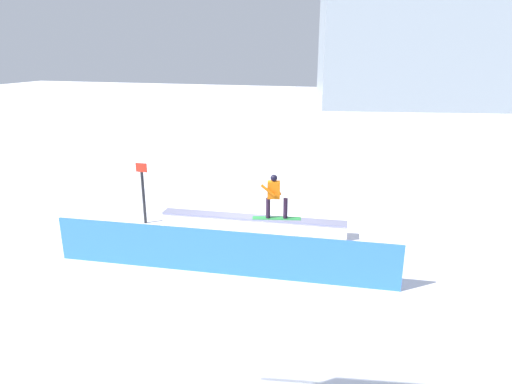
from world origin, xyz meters
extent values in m
plane|color=white|center=(0.00, 0.00, 0.00)|extent=(120.00, 120.00, 0.00)
cube|color=white|center=(0.00, 0.00, 0.25)|extent=(6.18, 0.93, 0.49)
cube|color=white|center=(0.00, 0.00, 0.12)|extent=(6.19, 0.94, 0.12)
cube|color=gray|center=(0.00, 0.00, 0.51)|extent=(6.18, 0.99, 0.04)
cube|color=green|center=(-0.80, -0.06, 0.54)|extent=(1.59, 0.64, 0.01)
cylinder|color=#271729|center=(-0.53, 0.00, 0.89)|extent=(0.17, 0.17, 0.68)
cylinder|color=#271729|center=(-1.08, -0.13, 0.89)|extent=(0.17, 0.17, 0.68)
cube|color=orange|center=(-0.70, -0.04, 1.51)|extent=(0.44, 0.33, 0.57)
sphere|color=black|center=(-0.70, -0.04, 1.90)|extent=(0.22, 0.22, 0.22)
cylinder|color=orange|center=(-0.56, 0.16, 1.54)|extent=(0.49, 0.20, 0.42)
cylinder|color=orange|center=(-0.76, -0.22, 1.54)|extent=(0.31, 0.16, 0.54)
cube|color=#97A6B2|center=(-4.40, 9.92, 6.03)|extent=(2.02, 1.69, 1.10)
cube|color=#3376E5|center=(0.00, 3.06, 0.63)|extent=(9.38, 0.81, 1.26)
cylinder|color=#262628|center=(3.82, 0.29, 0.92)|extent=(0.10, 0.10, 1.85)
cube|color=red|center=(3.82, 0.29, 2.00)|extent=(0.40, 0.04, 0.30)
camera|label=1|loc=(-3.99, 13.34, 5.82)|focal=31.65mm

